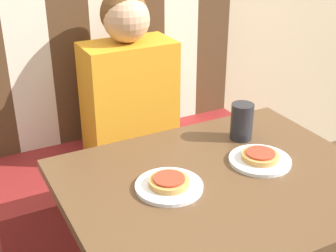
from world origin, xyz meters
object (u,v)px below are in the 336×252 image
at_px(person, 128,78).
at_px(pizza_left, 169,181).
at_px(plate_left, 169,186).
at_px(pizza_right, 260,156).
at_px(drinking_cup, 242,122).
at_px(plate_right, 260,160).

xyz_separation_m(person, pizza_left, (-0.16, -0.66, -0.07)).
xyz_separation_m(plate_left, pizza_right, (0.32, -0.00, 0.02)).
xyz_separation_m(pizza_right, drinking_cup, (0.04, 0.16, 0.04)).
height_order(plate_left, pizza_left, pizza_left).
xyz_separation_m(person, plate_right, (0.16, -0.66, -0.09)).
distance_m(plate_left, pizza_right, 0.32).
bearing_deg(person, plate_left, -103.64).
bearing_deg(pizza_left, plate_right, 0.00).
height_order(plate_right, pizza_left, pizza_left).
relative_size(plate_left, pizza_right, 1.68).
height_order(plate_right, drinking_cup, drinking_cup).
height_order(plate_right, pizza_right, pizza_right).
height_order(pizza_left, pizza_right, same).
distance_m(pizza_right, drinking_cup, 0.17).
bearing_deg(person, pizza_right, -76.36).
bearing_deg(person, pizza_left, -103.64).
relative_size(plate_right, pizza_left, 1.68).
distance_m(pizza_left, drinking_cup, 0.40).
height_order(plate_left, drinking_cup, drinking_cup).
relative_size(pizza_right, drinking_cup, 0.91).
bearing_deg(plate_left, pizza_left, -14.04).
distance_m(person, plate_right, 0.69).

